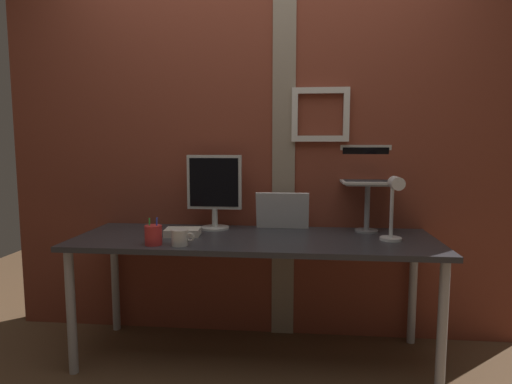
{
  "coord_description": "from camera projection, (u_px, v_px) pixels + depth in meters",
  "views": [
    {
      "loc": [
        0.27,
        -2.38,
        1.26
      ],
      "look_at": [
        0.01,
        0.12,
        0.97
      ],
      "focal_mm": 30.06,
      "sensor_mm": 36.0,
      "label": 1
    }
  ],
  "objects": [
    {
      "name": "coffee_mug",
      "position": [
        180.0,
        238.0,
        2.25
      ],
      "size": [
        0.12,
        0.09,
        0.08
      ],
      "color": "silver",
      "rests_on": "desk"
    },
    {
      "name": "ground_plane",
      "position": [
        252.0,
        358.0,
        2.52
      ],
      "size": [
        6.0,
        6.0,
        0.0
      ],
      "primitive_type": "plane",
      "color": "brown"
    },
    {
      "name": "pen_cup",
      "position": [
        153.0,
        235.0,
        2.27
      ],
      "size": [
        0.09,
        0.09,
        0.15
      ],
      "color": "red",
      "rests_on": "desk"
    },
    {
      "name": "laptop",
      "position": [
        366.0,
        172.0,
        2.64
      ],
      "size": [
        0.31,
        0.27,
        0.23
      ],
      "color": "silver",
      "rests_on": "laptop_stand"
    },
    {
      "name": "desk",
      "position": [
        254.0,
        248.0,
        2.47
      ],
      "size": [
        2.06,
        0.68,
        0.72
      ],
      "color": "#333338",
      "rests_on": "ground_plane"
    },
    {
      "name": "whiteboard_panel",
      "position": [
        282.0,
        211.0,
        2.68
      ],
      "size": [
        0.33,
        0.08,
        0.24
      ],
      "primitive_type": "cube",
      "rotation": [
        0.26,
        0.0,
        0.0
      ],
      "color": "white",
      "rests_on": "desk"
    },
    {
      "name": "desk_lamp",
      "position": [
        394.0,
        202.0,
        2.31
      ],
      "size": [
        0.12,
        0.2,
        0.36
      ],
      "color": "white",
      "rests_on": "desk"
    },
    {
      "name": "monitor",
      "position": [
        214.0,
        187.0,
        2.67
      ],
      "size": [
        0.34,
        0.18,
        0.46
      ],
      "color": "silver",
      "rests_on": "desk"
    },
    {
      "name": "laptop_stand",
      "position": [
        367.0,
        200.0,
        2.59
      ],
      "size": [
        0.28,
        0.22,
        0.3
      ],
      "color": "gray",
      "rests_on": "desk"
    },
    {
      "name": "paper_clutter_stack",
      "position": [
        183.0,
        232.0,
        2.5
      ],
      "size": [
        0.21,
        0.16,
        0.04
      ],
      "primitive_type": "cube",
      "rotation": [
        0.0,
        0.0,
        0.09
      ],
      "color": "silver",
      "rests_on": "desk"
    },
    {
      "name": "brick_wall_back",
      "position": [
        259.0,
        142.0,
        2.8
      ],
      "size": [
        3.31,
        0.16,
        2.54
      ],
      "color": "brown",
      "rests_on": "ground_plane"
    }
  ]
}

